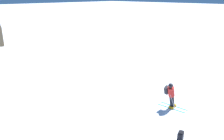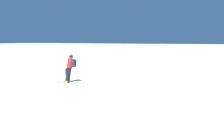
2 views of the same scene
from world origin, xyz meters
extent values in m
plane|color=white|center=(0.00, 0.00, 0.00)|extent=(300.00, 300.00, 0.00)
cube|color=#1E7AC6|center=(-1.21, -0.02, 0.01)|extent=(0.23, 1.64, 0.01)
cube|color=#1E7AC6|center=(-0.85, 0.02, 0.01)|extent=(0.23, 1.64, 0.01)
cube|color=orange|center=(-1.21, -0.02, 0.07)|extent=(0.16, 0.29, 0.12)
cube|color=orange|center=(-0.85, 0.02, 0.07)|extent=(0.16, 0.29, 0.12)
cylinder|color=black|center=(-1.20, -0.02, 0.49)|extent=(0.52, 0.30, 0.81)
cylinder|color=red|center=(-1.43, -0.04, 1.13)|extent=(0.55, 0.38, 0.68)
sphere|color=tan|center=(-1.57, -0.05, 1.52)|extent=(0.30, 0.24, 0.28)
sphere|color=black|center=(-1.58, -0.05, 1.55)|extent=(0.34, 0.28, 0.32)
cube|color=black|center=(-1.47, 0.22, 1.16)|extent=(0.43, 0.22, 0.51)
cylinder|color=#B7B7BC|center=(-1.62, -0.35, 0.52)|extent=(0.04, 0.52, 1.04)
cylinder|color=#B7B7BC|center=(-0.78, -0.28, 0.59)|extent=(0.88, 0.46, 1.19)
cube|color=black|center=(-3.56, -1.79, 0.22)|extent=(0.34, 0.28, 0.44)
cube|color=black|center=(-3.56, -1.79, 0.47)|extent=(0.31, 0.25, 0.06)
camera|label=1|loc=(-11.43, -5.23, 6.12)|focal=35.00mm
camera|label=2|loc=(9.61, 7.81, 2.53)|focal=35.00mm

